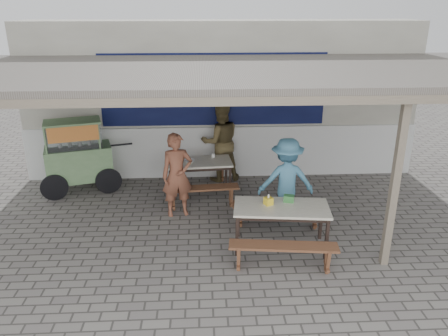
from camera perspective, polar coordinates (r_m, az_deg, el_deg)
name	(u,v)px	position (r m, az deg, el deg)	size (l,w,h in m)	color
ground	(231,238)	(7.72, 0.93, -9.16)	(60.00, 60.00, 0.00)	slate
back_wall	(221,99)	(10.49, -0.36, 9.00)	(9.00, 1.28, 3.50)	beige
warung_roof	(229,73)	(7.68, 0.71, 12.24)	(9.00, 4.21, 2.81)	#625B54
table_left	(199,165)	(9.18, -3.27, 0.43)	(1.41, 0.84, 0.75)	beige
bench_left_street	(202,192)	(8.67, -2.85, -3.19)	(1.47, 0.40, 0.45)	brown
bench_left_wall	(197,168)	(9.93, -3.56, -0.03)	(1.47, 0.40, 0.45)	brown
table_right	(281,211)	(7.22, 7.50, -5.54)	(1.62, 0.92, 0.75)	beige
bench_right_street	(283,251)	(6.76, 7.73, -10.70)	(1.66, 0.47, 0.45)	brown
bench_right_wall	(278,210)	(7.99, 7.09, -5.45)	(1.66, 0.47, 0.45)	brown
vendor_cart	(78,153)	(9.82, -18.59, 1.82)	(1.85, 1.14, 1.56)	#6E9463
patron_street_side	(177,175)	(8.27, -6.13, -0.95)	(0.59, 0.39, 1.62)	brown
patron_wall_side	(220,142)	(9.89, -0.47, 3.44)	(0.89, 0.69, 1.83)	brown
patron_right_table	(286,180)	(8.11, 8.15, -1.58)	(1.03, 0.59, 1.60)	teal
tissue_box	(268,201)	(7.20, 5.82, -4.32)	(0.12, 0.12, 0.12)	gold
donation_box	(289,199)	(7.34, 8.47, -3.97)	(0.17, 0.11, 0.11)	#316F34
condiment_jar	(213,155)	(9.37, -1.40, 1.67)	(0.07, 0.07, 0.08)	silver
condiment_bowl	(189,161)	(9.09, -4.54, 0.91)	(0.22, 0.22, 0.05)	silver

